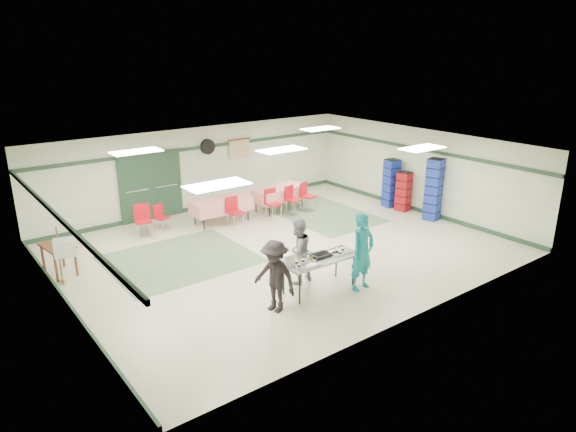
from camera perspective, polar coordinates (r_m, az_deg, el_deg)
floor at (r=13.77m, az=-0.66°, el=-3.64°), size 11.00×11.00×0.00m
ceiling at (r=13.00m, az=-0.71°, el=7.46°), size 11.00×11.00×0.00m
wall_back at (r=17.03m, az=-9.79°, el=5.20°), size 11.00×0.00×11.00m
wall_front at (r=10.27m, az=14.50°, el=-4.08°), size 11.00×0.00×11.00m
wall_left at (r=11.14m, az=-24.07°, el=-3.35°), size 0.00×9.00×9.00m
wall_right at (r=17.07m, az=14.37°, el=4.92°), size 0.00×9.00×9.00m
trim_back at (r=16.86m, az=-9.87°, el=7.50°), size 11.00×0.06×0.10m
baseboard_back at (r=17.34m, az=-9.51°, el=1.03°), size 11.00×0.06×0.12m
trim_left at (r=10.93m, az=-24.39°, el=0.10°), size 0.06×9.00×0.10m
baseboard_left at (r=11.66m, az=-23.09°, el=-9.22°), size 0.06×9.00×0.12m
trim_right at (r=16.90m, az=14.49°, el=7.21°), size 0.06×9.00×0.10m
baseboard_right at (r=17.38m, az=13.97°, el=0.77°), size 0.06×9.00×0.12m
green_patch_a at (r=13.40m, az=-11.91°, el=-4.70°), size 3.50×3.00×0.01m
green_patch_b at (r=16.52m, az=4.03°, el=0.16°), size 2.50×3.50×0.01m
double_door_left at (r=16.19m, az=-16.52°, el=2.91°), size 0.90×0.06×2.10m
double_door_right at (r=16.53m, az=-13.47°, el=3.48°), size 0.90×0.06×2.10m
door_frame at (r=16.33m, az=-14.97°, el=3.18°), size 2.00×0.03×2.15m
wall_fan at (r=16.97m, az=-8.92°, el=7.62°), size 0.50×0.10×0.50m
scroll_banner at (r=17.60m, az=-5.44°, el=7.48°), size 0.80×0.02×0.60m
serving_table at (r=11.28m, az=3.50°, el=-4.91°), size 1.77×0.74×0.76m
sheet_tray_right at (r=11.63m, az=5.79°, el=-3.94°), size 0.58×0.44×0.02m
sheet_tray_mid at (r=11.23m, az=2.46°, el=-4.68°), size 0.55×0.42×0.02m
sheet_tray_left at (r=10.91m, az=1.93°, el=-5.41°), size 0.58×0.44×0.02m
baking_pan at (r=11.31m, az=3.63°, el=-4.39°), size 0.44×0.28×0.08m
foam_box_stack at (r=10.81m, az=-0.09°, el=-4.89°), size 0.25×0.23×0.28m
volunteer_teal at (r=11.38m, az=8.27°, el=-3.96°), size 0.68×0.48×1.76m
volunteer_grey at (r=11.61m, az=1.08°, el=-3.93°), size 0.80×0.65×1.52m
volunteer_dark at (r=10.39m, az=-1.48°, el=-6.71°), size 0.82×1.11×1.53m
dining_table_a at (r=16.87m, az=-0.95°, el=2.61°), size 1.98×1.13×0.77m
dining_table_b at (r=15.72m, az=-7.43°, el=1.25°), size 1.84×0.87×0.77m
chair_a at (r=16.47m, az=0.38°, el=2.17°), size 0.52×0.52×0.91m
chair_b at (r=16.04m, az=-1.80°, el=1.76°), size 0.44×0.44×0.93m
chair_c at (r=16.83m, az=2.02°, el=2.55°), size 0.54×0.54×0.92m
chair_d at (r=15.31m, az=-6.07°, el=0.81°), size 0.44×0.44×0.92m
chair_loose_a at (r=15.41m, az=-14.02°, el=0.12°), size 0.45×0.46×0.78m
chair_loose_b at (r=15.01m, az=-15.86°, el=-0.11°), size 0.53×0.53×0.95m
crate_stack_blue_a at (r=17.45m, az=11.37°, el=3.59°), size 0.47×0.47×1.62m
crate_stack_red at (r=17.14m, az=12.72°, el=2.68°), size 0.46×0.46×1.30m
crate_stack_blue_b at (r=16.37m, az=15.87°, el=2.84°), size 0.51×0.51×1.94m
printer_table at (r=13.20m, az=-24.23°, el=-3.37°), size 0.70×0.97×0.74m
office_printer at (r=12.42m, az=-23.56°, el=-3.21°), size 0.54×0.50×0.36m
broom at (r=12.74m, az=-24.10°, el=-3.85°), size 0.04×0.22×1.34m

